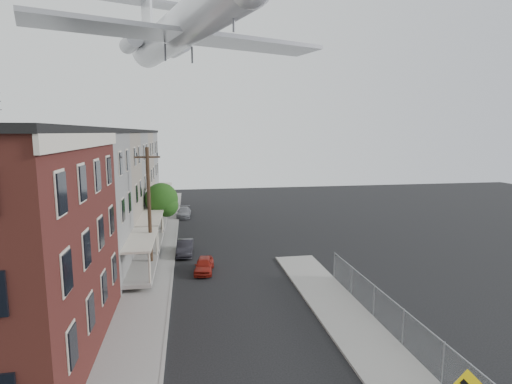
# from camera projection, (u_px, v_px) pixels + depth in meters

# --- Properties ---
(sidewalk_left) EXTENTS (3.00, 62.00, 0.12)m
(sidewalk_left) POSITION_uv_depth(u_px,v_px,m) (159.00, 246.00, 35.27)
(sidewalk_left) COLOR gray
(sidewalk_left) RESTS_ON ground
(sidewalk_right) EXTENTS (3.00, 26.00, 0.12)m
(sidewalk_right) POSITION_uv_depth(u_px,v_px,m) (363.00, 338.00, 19.55)
(sidewalk_right) COLOR gray
(sidewalk_right) RESTS_ON ground
(curb_left) EXTENTS (0.15, 62.00, 0.14)m
(curb_left) POSITION_uv_depth(u_px,v_px,m) (175.00, 245.00, 35.51)
(curb_left) COLOR gray
(curb_left) RESTS_ON ground
(curb_right) EXTENTS (0.15, 26.00, 0.14)m
(curb_right) POSITION_uv_depth(u_px,v_px,m) (335.00, 340.00, 19.31)
(curb_right) COLOR gray
(curb_right) RESTS_ON ground
(row_house_a) EXTENTS (11.98, 7.00, 10.30)m
(row_house_a) POSITION_uv_depth(u_px,v_px,m) (47.00, 208.00, 26.13)
(row_house_a) COLOR gray
(row_house_a) RESTS_ON ground
(row_house_b) EXTENTS (11.98, 7.00, 10.30)m
(row_house_b) POSITION_uv_depth(u_px,v_px,m) (76.00, 192.00, 32.96)
(row_house_b) COLOR #716A59
(row_house_b) RESTS_ON ground
(row_house_c) EXTENTS (11.98, 7.00, 10.30)m
(row_house_c) POSITION_uv_depth(u_px,v_px,m) (95.00, 182.00, 39.78)
(row_house_c) COLOR gray
(row_house_c) RESTS_ON ground
(row_house_d) EXTENTS (11.98, 7.00, 10.30)m
(row_house_d) POSITION_uv_depth(u_px,v_px,m) (109.00, 175.00, 46.60)
(row_house_d) COLOR #716A59
(row_house_d) RESTS_ON ground
(row_house_e) EXTENTS (11.98, 7.00, 10.30)m
(row_house_e) POSITION_uv_depth(u_px,v_px,m) (119.00, 169.00, 53.43)
(row_house_e) COLOR gray
(row_house_e) RESTS_ON ground
(chainlink_fence) EXTENTS (0.06, 18.06, 1.90)m
(chainlink_fence) POSITION_uv_depth(u_px,v_px,m) (403.00, 327.00, 18.69)
(chainlink_fence) COLOR gray
(chainlink_fence) RESTS_ON ground
(utility_pole) EXTENTS (1.80, 0.26, 9.00)m
(utility_pole) POSITION_uv_depth(u_px,v_px,m) (149.00, 207.00, 28.72)
(utility_pole) COLOR black
(utility_pole) RESTS_ON ground
(street_tree) EXTENTS (3.22, 3.20, 5.20)m
(street_tree) POSITION_uv_depth(u_px,v_px,m) (163.00, 201.00, 38.63)
(street_tree) COLOR black
(street_tree) RESTS_ON ground
(car_near) EXTENTS (1.69, 3.29, 1.07)m
(car_near) POSITION_uv_depth(u_px,v_px,m) (204.00, 265.00, 28.83)
(car_near) COLOR maroon
(car_near) RESTS_ON ground
(car_mid) EXTENTS (1.44, 3.68, 1.19)m
(car_mid) POSITION_uv_depth(u_px,v_px,m) (185.00, 248.00, 32.98)
(car_mid) COLOR black
(car_mid) RESTS_ON ground
(car_far) EXTENTS (1.79, 3.96, 1.13)m
(car_far) POSITION_uv_depth(u_px,v_px,m) (184.00, 212.00, 47.62)
(car_far) COLOR gray
(car_far) RESTS_ON ground
(airplane) EXTENTS (24.05, 27.53, 8.00)m
(airplane) POSITION_uv_depth(u_px,v_px,m) (180.00, 29.00, 33.78)
(airplane) COLOR white
(airplane) RESTS_ON ground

